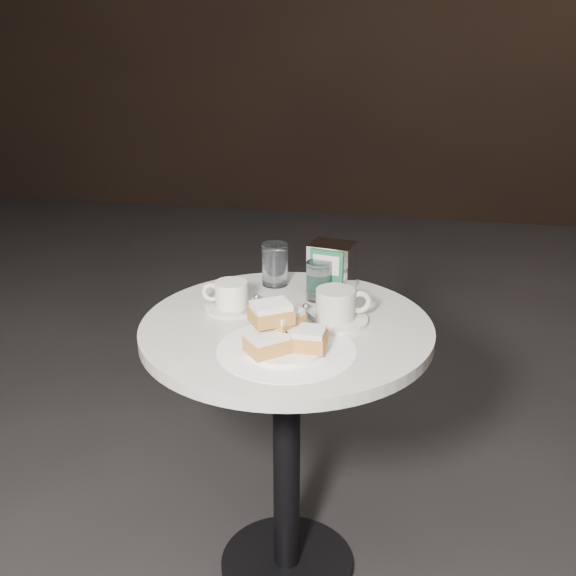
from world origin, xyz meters
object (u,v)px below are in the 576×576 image
Objects in this scene: beignet_plate at (283,334)px; coffee_cup_right at (336,308)px; napkin_dispenser at (332,267)px; water_glass_right at (318,281)px; water_glass_left at (275,265)px; coffee_cup_left at (231,297)px; cafe_table at (287,396)px.

beignet_plate is 0.20m from coffee_cup_right.
napkin_dispenser is at bearing 81.07° from beignet_plate.
beignet_plate is 2.25× the size of water_glass_right.
coffee_cup_right is 2.01× the size of water_glass_right.
water_glass_left is at bearing 104.02° from beignet_plate.
coffee_cup_right is at bearing -47.76° from water_glass_left.
beignet_plate is 0.38m from napkin_dispenser.
water_glass_left is (-0.19, 0.21, 0.02)m from coffee_cup_right.
coffee_cup_left is at bearing -111.97° from water_glass_left.
napkin_dispenser reaches higher than water_glass_right.
water_glass_left reaches higher than beignet_plate.
water_glass_right reaches higher than coffee_cup_right.
coffee_cup_right is (0.11, 0.04, 0.23)m from cafe_table.
water_glass_left is at bearing 113.11° from coffee_cup_right.
coffee_cup_right is at bearing 61.75° from beignet_plate.
cafe_table is 5.73× the size of napkin_dispenser.
coffee_cup_left is 0.29m from napkin_dispenser.
water_glass_right reaches higher than cafe_table.
beignet_plate is 1.75× the size of napkin_dispenser.
napkin_dispenser reaches higher than beignet_plate.
water_glass_left is 1.13× the size of water_glass_right.
water_glass_right is (0.05, 0.17, 0.25)m from cafe_table.
water_glass_left reaches higher than coffee_cup_left.
water_glass_left reaches higher than water_glass_right.
coffee_cup_right is at bearing -69.03° from napkin_dispenser.
coffee_cup_left reaches higher than cafe_table.
coffee_cup_left is 0.23m from water_glass_right.
water_glass_right is at bearing -31.43° from water_glass_left.
coffee_cup_right reaches higher than cafe_table.
water_glass_right is at bearing -101.44° from napkin_dispenser.
cafe_table is 0.28m from coffee_cup_left.
napkin_dispenser is at bearing 68.11° from water_glass_right.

